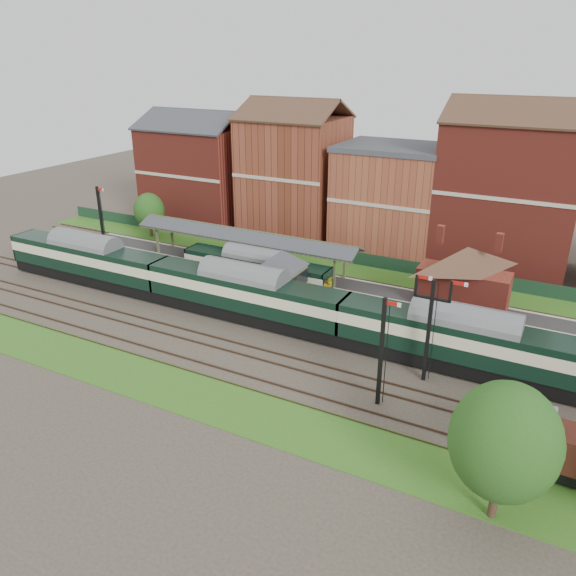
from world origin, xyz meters
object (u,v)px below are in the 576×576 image
at_px(semaphore_bracket, 430,324).
at_px(signal_box, 282,279).
at_px(dmu_train, 244,293).
at_px(platform_railcar, 256,269).
at_px(goods_van_a, 533,440).

bearing_deg(semaphore_bracket, signal_box, 159.08).
relative_size(signal_box, dmu_train, 0.10).
distance_m(signal_box, platform_railcar, 5.86).
distance_m(signal_box, dmu_train, 3.91).
height_order(platform_railcar, goods_van_a, platform_railcar).
bearing_deg(goods_van_a, platform_railcar, 150.79).
distance_m(signal_box, semaphore_bracket, 16.16).
height_order(semaphore_bracket, dmu_train, semaphore_bracket).
height_order(signal_box, semaphore_bracket, semaphore_bracket).
relative_size(dmu_train, goods_van_a, 10.76).
bearing_deg(goods_van_a, dmu_train, 160.24).
bearing_deg(platform_railcar, signal_box, -34.32).
bearing_deg(platform_railcar, semaphore_bracket, -24.44).
height_order(signal_box, goods_van_a, signal_box).
bearing_deg(platform_railcar, goods_van_a, -29.21).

